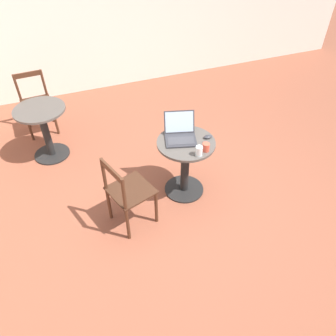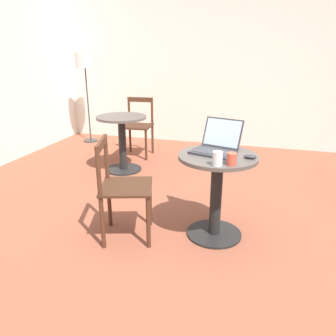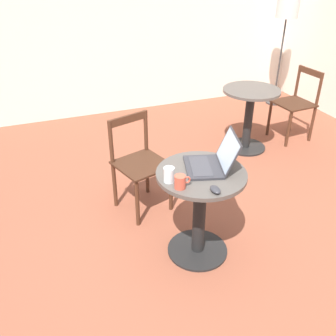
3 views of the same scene
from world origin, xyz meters
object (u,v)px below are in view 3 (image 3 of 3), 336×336
at_px(cafe_table_near, 200,201).
at_px(cafe_table_mid, 249,110).
at_px(floor_lamp, 287,15).
at_px(laptop, 211,162).
at_px(mug, 180,182).
at_px(chair_mid_right, 296,104).
at_px(drinking_glass, 169,175).
at_px(mouse, 215,190).
at_px(chair_near_back, 139,164).

height_order(cafe_table_near, cafe_table_mid, same).
bearing_deg(floor_lamp, laptop, -133.51).
bearing_deg(mug, chair_mid_right, 35.99).
height_order(mug, drinking_glass, drinking_glass).
relative_size(cafe_table_mid, mouse, 7.36).
height_order(floor_lamp, drinking_glass, floor_lamp).
bearing_deg(chair_near_back, chair_mid_right, 18.00).
distance_m(mug, drinking_glass, 0.11).
xyz_separation_m(mouse, drinking_glass, (-0.24, 0.22, 0.04)).
bearing_deg(laptop, drinking_glass, -169.85).
relative_size(chair_mid_right, mouse, 8.66).
bearing_deg(drinking_glass, mug, -67.09).
distance_m(chair_near_back, mug, 0.95).
distance_m(chair_near_back, mouse, 1.08).
xyz_separation_m(laptop, drinking_glass, (-0.35, -0.06, 0.00)).
xyz_separation_m(chair_mid_right, laptop, (-1.92, -1.45, 0.34)).
xyz_separation_m(laptop, mug, (-0.31, -0.16, -0.01)).
height_order(laptop, mug, laptop).
distance_m(cafe_table_near, chair_near_back, 0.79).
xyz_separation_m(cafe_table_near, laptop, (0.09, 0.03, 0.30)).
distance_m(cafe_table_near, mug, 0.39).
relative_size(cafe_table_near, mouse, 7.36).
distance_m(floor_lamp, mug, 3.92).
bearing_deg(laptop, mouse, -111.31).
bearing_deg(laptop, floor_lamp, 46.49).
distance_m(mouse, drinking_glass, 0.33).
height_order(cafe_table_mid, chair_near_back, chair_near_back).
bearing_deg(cafe_table_near, chair_near_back, 107.46).
bearing_deg(chair_mid_right, laptop, -142.85).
relative_size(mouse, mug, 0.88).
xyz_separation_m(cafe_table_near, drinking_glass, (-0.26, -0.03, 0.30)).
xyz_separation_m(chair_mid_right, mug, (-2.22, -1.62, 0.33)).
height_order(chair_near_back, laptop, laptop).
bearing_deg(floor_lamp, mouse, -131.78).
bearing_deg(cafe_table_near, mouse, -94.92).
bearing_deg(cafe_table_near, drinking_glass, -173.47).
bearing_deg(chair_mid_right, cafe_table_mid, -176.03).
bearing_deg(chair_mid_right, drinking_glass, -146.21).
bearing_deg(chair_near_back, cafe_table_near, -72.54).
bearing_deg(mouse, floor_lamp, 48.22).
height_order(mouse, drinking_glass, drinking_glass).
bearing_deg(chair_mid_right, cafe_table_near, -143.49).
bearing_deg(laptop, chair_near_back, 114.33).
height_order(chair_near_back, floor_lamp, floor_lamp).
relative_size(floor_lamp, drinking_glass, 14.17).
bearing_deg(drinking_glass, laptop, 10.15).
relative_size(cafe_table_near, laptop, 1.70).
xyz_separation_m(cafe_table_near, chair_mid_right, (2.01, 1.49, -0.03)).
bearing_deg(chair_near_back, mug, -88.55).
distance_m(chair_near_back, floor_lamp, 3.45).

